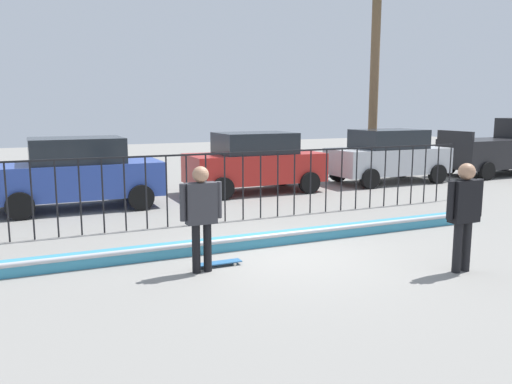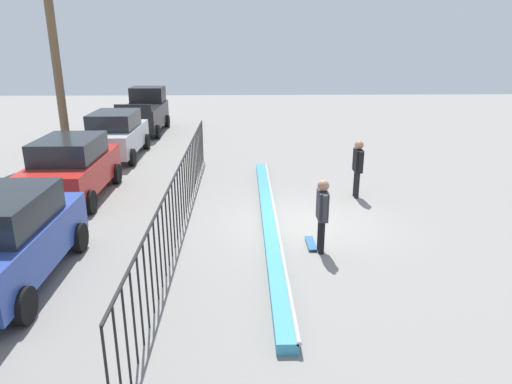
{
  "view_description": "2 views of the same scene",
  "coord_description": "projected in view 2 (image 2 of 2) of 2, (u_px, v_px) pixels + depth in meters",
  "views": [
    {
      "loc": [
        -4.35,
        -8.22,
        2.72
      ],
      "look_at": [
        0.08,
        1.59,
        0.95
      ],
      "focal_mm": 36.68,
      "sensor_mm": 36.0,
      "label": 1
    },
    {
      "loc": [
        -11.64,
        1.55,
        4.78
      ],
      "look_at": [
        0.1,
        1.22,
        0.89
      ],
      "focal_mm": 32.66,
      "sensor_mm": 36.0,
      "label": 2
    }
  ],
  "objects": [
    {
      "name": "parked_car_red",
      "position": [
        71.0,
        167.0,
        14.4
      ],
      "size": [
        4.3,
        2.12,
        1.9
      ],
      "rotation": [
        0.0,
        0.0,
        -0.04
      ],
      "color": "#B2231E",
      "rests_on": "ground"
    },
    {
      "name": "ground_plane",
      "position": [
        301.0,
        224.0,
        12.59
      ],
      "size": [
        60.0,
        60.0,
        0.0
      ],
      "primitive_type": "plane",
      "color": "gray"
    },
    {
      "name": "bowl_coping_ledge",
      "position": [
        269.0,
        220.0,
        12.53
      ],
      "size": [
        11.0,
        0.41,
        0.27
      ],
      "color": "teal",
      "rests_on": "ground"
    },
    {
      "name": "pickup_truck",
      "position": [
        144.0,
        112.0,
        24.64
      ],
      "size": [
        4.7,
        2.12,
        2.24
      ],
      "rotation": [
        0.0,
        0.0,
        0.04
      ],
      "color": "black",
      "rests_on": "ground"
    },
    {
      "name": "perimeter_fence",
      "position": [
        180.0,
        189.0,
        12.18
      ],
      "size": [
        14.04,
        0.04,
        1.65
      ],
      "color": "black",
      "rests_on": "ground"
    },
    {
      "name": "skateboarder",
      "position": [
        322.0,
        209.0,
        10.63
      ],
      "size": [
        0.71,
        0.27,
        1.77
      ],
      "rotation": [
        0.0,
        0.0,
        0.46
      ],
      "color": "black",
      "rests_on": "ground"
    },
    {
      "name": "parked_car_silver",
      "position": [
        116.0,
        134.0,
        19.37
      ],
      "size": [
        4.3,
        2.12,
        1.9
      ],
      "rotation": [
        0.0,
        0.0,
        0.07
      ],
      "color": "#B7BABF",
      "rests_on": "ground"
    },
    {
      "name": "skateboard",
      "position": [
        311.0,
        243.0,
        11.27
      ],
      "size": [
        0.8,
        0.2,
        0.07
      ],
      "rotation": [
        0.0,
        0.0,
        0.25
      ],
      "color": "#26598C",
      "rests_on": "ground"
    },
    {
      "name": "parked_car_blue",
      "position": [
        3.0,
        239.0,
        9.28
      ],
      "size": [
        4.3,
        2.12,
        1.9
      ],
      "rotation": [
        0.0,
        0.0,
        -0.03
      ],
      "color": "#2D479E",
      "rests_on": "ground"
    },
    {
      "name": "camera_operator",
      "position": [
        358.0,
        164.0,
        14.39
      ],
      "size": [
        0.73,
        0.27,
        1.81
      ],
      "rotation": [
        0.0,
        0.0,
        2.55
      ],
      "color": "black",
      "rests_on": "ground"
    }
  ]
}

